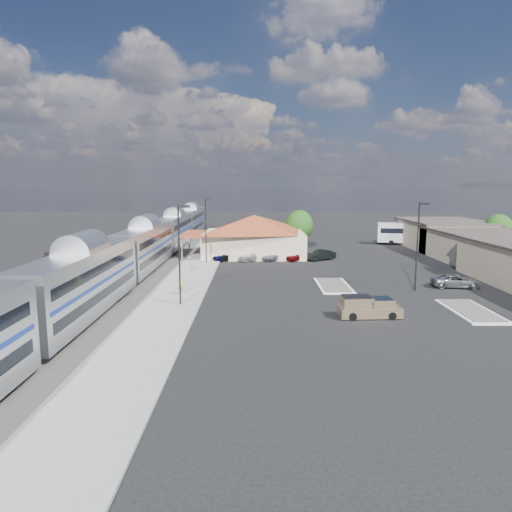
{
  "coord_description": "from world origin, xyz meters",
  "views": [
    {
      "loc": [
        -4.39,
        -45.45,
        10.67
      ],
      "look_at": [
        -4.24,
        5.09,
        2.8
      ],
      "focal_mm": 32.0,
      "sensor_mm": 36.0,
      "label": 1
    }
  ],
  "objects_px": {
    "pickup_truck": "(370,308)",
    "coach_bus": "(412,232)",
    "suv": "(456,281)",
    "station_depot": "(254,235)"
  },
  "relations": [
    {
      "from": "station_depot",
      "to": "pickup_truck",
      "type": "distance_m",
      "value": 34.9
    },
    {
      "from": "station_depot",
      "to": "pickup_truck",
      "type": "xyz_separation_m",
      "value": [
        9.53,
        -33.5,
        -2.31
      ]
    },
    {
      "from": "station_depot",
      "to": "suv",
      "type": "xyz_separation_m",
      "value": [
        21.4,
        -22.55,
        -2.43
      ]
    },
    {
      "from": "pickup_truck",
      "to": "suv",
      "type": "relative_size",
      "value": 1.01
    },
    {
      "from": "suv",
      "to": "coach_bus",
      "type": "xyz_separation_m",
      "value": [
        7.16,
        34.55,
        1.55
      ]
    },
    {
      "from": "station_depot",
      "to": "suv",
      "type": "height_order",
      "value": "station_depot"
    },
    {
      "from": "suv",
      "to": "coach_bus",
      "type": "distance_m",
      "value": 35.32
    },
    {
      "from": "pickup_truck",
      "to": "coach_bus",
      "type": "bearing_deg",
      "value": -25.66
    },
    {
      "from": "station_depot",
      "to": "pickup_truck",
      "type": "relative_size",
      "value": 3.61
    },
    {
      "from": "coach_bus",
      "to": "pickup_truck",
      "type": "bearing_deg",
      "value": 170.29
    }
  ]
}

